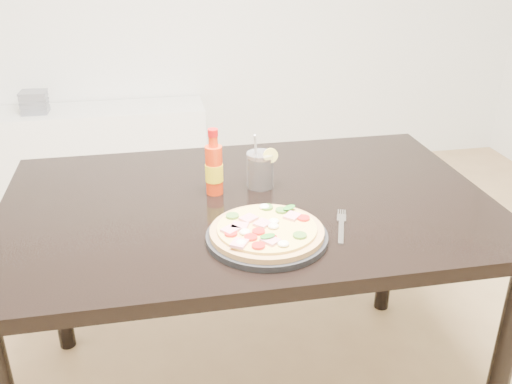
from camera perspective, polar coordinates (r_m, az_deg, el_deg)
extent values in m
cube|color=black|center=(1.65, -0.79, -1.40)|extent=(1.40, 0.90, 0.04)
cylinder|color=black|center=(1.79, 23.33, -15.95)|extent=(0.06, 0.06, 0.71)
cylinder|color=black|center=(2.19, -19.50, -7.05)|extent=(0.06, 0.06, 0.71)
cylinder|color=black|center=(2.34, 13.17, -4.05)|extent=(0.06, 0.06, 0.71)
cylinder|color=black|center=(1.44, 1.09, -4.52)|extent=(0.31, 0.31, 0.02)
cylinder|color=tan|center=(1.43, 1.09, -4.00)|extent=(0.29, 0.29, 0.01)
cylinder|color=#DEB960|center=(1.42, 1.10, -3.63)|extent=(0.25, 0.25, 0.01)
cube|color=pink|center=(1.35, -1.67, -5.15)|extent=(0.05, 0.05, 0.01)
cube|color=pink|center=(1.45, -0.74, -2.66)|extent=(0.05, 0.05, 0.01)
cube|color=pink|center=(1.42, -1.64, -3.41)|extent=(0.05, 0.05, 0.01)
cube|color=pink|center=(1.43, 0.67, -3.16)|extent=(0.05, 0.05, 0.01)
cube|color=pink|center=(1.47, 3.64, -2.42)|extent=(0.05, 0.05, 0.01)
cube|color=pink|center=(1.40, -2.56, -3.79)|extent=(0.05, 0.05, 0.01)
cube|color=pink|center=(1.36, 1.44, -4.86)|extent=(0.05, 0.05, 0.01)
cylinder|color=red|center=(1.34, 0.24, -5.40)|extent=(0.03, 0.03, 0.01)
cylinder|color=red|center=(1.40, 0.25, -3.97)|extent=(0.03, 0.03, 0.01)
cylinder|color=red|center=(1.37, -0.52, -4.56)|extent=(0.03, 0.03, 0.01)
cylinder|color=red|center=(1.46, 4.78, -2.62)|extent=(0.03, 0.03, 0.01)
cylinder|color=red|center=(1.37, 1.47, -4.60)|extent=(0.03, 0.03, 0.01)
cylinder|color=red|center=(1.39, -2.53, -4.16)|extent=(0.03, 0.03, 0.01)
cylinder|color=#417125|center=(1.47, -2.38, -2.40)|extent=(0.03, 0.03, 0.01)
cylinder|color=#417125|center=(1.51, 1.07, -1.53)|extent=(0.03, 0.03, 0.01)
cylinder|color=#417125|center=(1.50, 2.60, -1.84)|extent=(0.03, 0.03, 0.01)
cylinder|color=#417125|center=(1.38, 4.40, -4.35)|extent=(0.03, 0.03, 0.01)
ellipsoid|color=white|center=(1.51, 0.84, -1.48)|extent=(0.03, 0.03, 0.01)
ellipsoid|color=white|center=(1.35, -1.51, -5.11)|extent=(0.03, 0.03, 0.01)
ellipsoid|color=white|center=(1.44, 1.78, -2.93)|extent=(0.03, 0.03, 0.01)
ellipsoid|color=white|center=(1.39, -1.11, -4.01)|extent=(0.03, 0.03, 0.01)
ellipsoid|color=white|center=(1.42, 1.75, -3.42)|extent=(0.03, 0.03, 0.01)
ellipsoid|color=white|center=(1.34, 2.75, -5.19)|extent=(0.03, 0.03, 0.01)
ellipsoid|color=#22741B|center=(1.50, 3.34, -1.54)|extent=(0.05, 0.04, 0.00)
ellipsoid|color=#22741B|center=(1.36, 1.17, -4.41)|extent=(0.04, 0.03, 0.00)
cylinder|color=red|center=(1.66, -4.21, 2.19)|extent=(0.06, 0.06, 0.15)
cylinder|color=yellow|center=(1.66, -4.20, 1.96)|extent=(0.05, 0.05, 0.05)
cylinder|color=red|center=(1.63, -4.31, 5.07)|extent=(0.03, 0.03, 0.03)
cylinder|color=red|center=(1.62, -4.34, 5.94)|extent=(0.03, 0.03, 0.02)
cylinder|color=black|center=(1.71, 0.42, 2.02)|extent=(0.08, 0.08, 0.09)
cylinder|color=silver|center=(1.71, 0.42, 2.23)|extent=(0.08, 0.08, 0.11)
cylinder|color=#F2E059|center=(1.68, 1.47, 3.67)|extent=(0.04, 0.01, 0.04)
cylinder|color=#B2B2B7|center=(1.70, 0.03, 3.30)|extent=(0.03, 0.06, 0.17)
cube|color=silver|center=(1.48, 8.50, -4.02)|extent=(0.05, 0.12, 0.00)
cube|color=silver|center=(1.55, 8.55, -2.59)|extent=(0.04, 0.05, 0.00)
cube|color=silver|center=(1.58, 8.24, -2.02)|extent=(0.01, 0.03, 0.00)
cube|color=silver|center=(1.58, 8.45, -2.04)|extent=(0.01, 0.03, 0.00)
cube|color=silver|center=(1.58, 8.67, -2.05)|extent=(0.01, 0.03, 0.00)
cube|color=silver|center=(1.58, 8.89, -2.06)|extent=(0.01, 0.03, 0.00)
cube|color=white|center=(3.56, -16.52, 4.07)|extent=(1.40, 0.34, 0.50)
cube|color=slate|center=(3.50, -21.14, 7.47)|extent=(0.14, 0.12, 0.01)
cube|color=slate|center=(3.49, -21.17, 7.63)|extent=(0.14, 0.12, 0.01)
cube|color=slate|center=(3.49, -21.20, 7.80)|extent=(0.14, 0.12, 0.01)
cube|color=slate|center=(3.49, -21.22, 7.96)|extent=(0.14, 0.12, 0.01)
cube|color=slate|center=(3.49, -21.25, 8.12)|extent=(0.14, 0.12, 0.01)
cube|color=slate|center=(3.48, -21.28, 8.29)|extent=(0.14, 0.12, 0.01)
cube|color=slate|center=(3.48, -21.30, 8.45)|extent=(0.14, 0.12, 0.01)
cube|color=slate|center=(3.48, -21.33, 8.62)|extent=(0.14, 0.12, 0.01)
cube|color=slate|center=(3.48, -21.36, 8.78)|extent=(0.14, 0.12, 0.01)
cube|color=slate|center=(3.47, -21.39, 8.95)|extent=(0.14, 0.12, 0.01)
cube|color=slate|center=(3.47, -21.41, 9.11)|extent=(0.14, 0.12, 0.01)
cube|color=slate|center=(3.47, -21.44, 9.28)|extent=(0.14, 0.12, 0.01)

